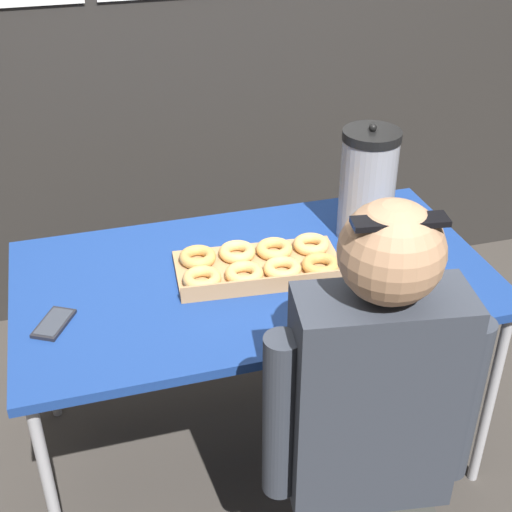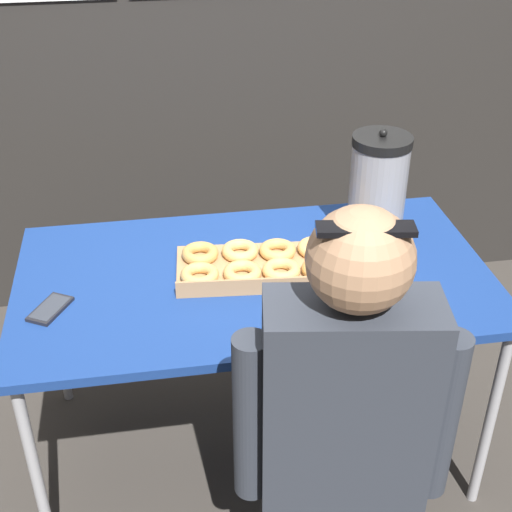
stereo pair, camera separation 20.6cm
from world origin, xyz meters
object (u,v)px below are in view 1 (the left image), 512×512
Objects in this scene: coffee_urn at (368,185)px; cell_phone at (54,323)px; donut_box at (259,264)px; person_seated at (370,436)px.

cell_phone is at bearing -167.64° from coffee_urn.
donut_box is 0.63m from person_seated.
donut_box is at bearing -72.40° from person_seated.
coffee_urn is 1.01m from cell_phone.
cell_phone is 0.12× the size of person_seated.
person_seated is (0.69, -0.50, -0.11)m from cell_phone.
donut_box is 0.60m from cell_phone.
coffee_urn reaches higher than donut_box.
person_seated is at bearing -111.54° from coffee_urn.
cell_phone is (-0.59, -0.10, -0.02)m from donut_box.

